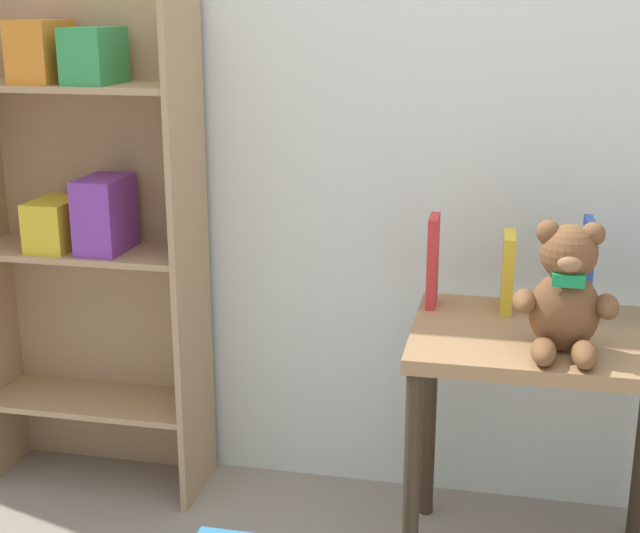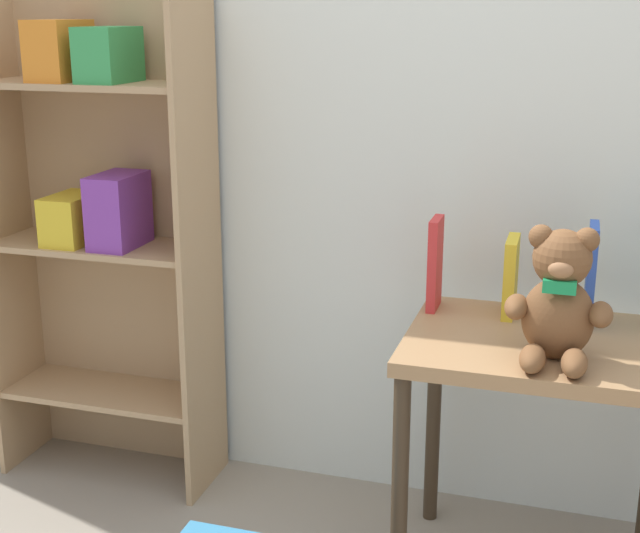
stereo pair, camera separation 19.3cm
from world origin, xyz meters
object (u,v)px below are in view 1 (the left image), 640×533
at_px(bookshelf_side, 89,219).
at_px(book_standing_red, 433,261).
at_px(book_standing_yellow, 508,272).
at_px(book_standing_blue, 586,268).
at_px(teddy_bear, 566,294).
at_px(display_table, 542,371).

distance_m(bookshelf_side, book_standing_red, 1.02).
height_order(bookshelf_side, book_standing_red, bookshelf_side).
bearing_deg(book_standing_red, book_standing_yellow, 2.20).
height_order(bookshelf_side, book_standing_blue, bookshelf_side).
bearing_deg(book_standing_yellow, teddy_bear, -66.58).
bearing_deg(display_table, teddy_bear, -75.19).
xyz_separation_m(display_table, book_standing_yellow, (-0.10, 0.16, 0.20)).
distance_m(bookshelf_side, book_standing_blue, 1.41).
bearing_deg(bookshelf_side, book_standing_yellow, -4.03).
relative_size(teddy_bear, book_standing_red, 1.26).
height_order(book_standing_red, book_standing_blue, book_standing_blue).
xyz_separation_m(bookshelf_side, book_standing_yellow, (1.21, -0.09, -0.06)).
bearing_deg(book_standing_red, display_table, -28.17).
relative_size(bookshelf_side, book_standing_blue, 5.87).
xyz_separation_m(teddy_bear, book_standing_yellow, (-0.13, 0.29, -0.04)).
bearing_deg(bookshelf_side, teddy_bear, -15.45).
bearing_deg(book_standing_blue, book_standing_yellow, 174.67).
relative_size(teddy_bear, book_standing_blue, 1.21).
bearing_deg(book_standing_blue, display_table, -124.53).
relative_size(display_table, book_standing_yellow, 3.32).
relative_size(display_table, book_standing_red, 2.76).
distance_m(bookshelf_side, teddy_bear, 1.39).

